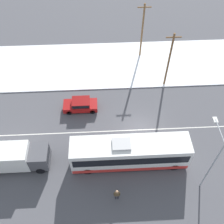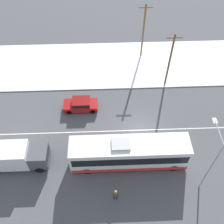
% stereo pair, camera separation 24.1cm
% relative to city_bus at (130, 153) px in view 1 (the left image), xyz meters
% --- Properties ---
extents(ground_plane, '(120.00, 120.00, 0.00)m').
position_rel_city_bus_xyz_m(ground_plane, '(1.67, 4.03, -1.73)').
color(ground_plane, '#4C4C51').
extents(snow_lot, '(80.00, 10.01, 0.12)m').
position_rel_city_bus_xyz_m(snow_lot, '(1.67, 15.86, -1.67)').
color(snow_lot, white).
rests_on(snow_lot, ground_plane).
extents(lane_marking_center, '(60.00, 0.12, 0.00)m').
position_rel_city_bus_xyz_m(lane_marking_center, '(1.67, 4.03, -1.73)').
color(lane_marking_center, silver).
rests_on(lane_marking_center, ground_plane).
extents(city_bus, '(11.89, 2.57, 3.55)m').
position_rel_city_bus_xyz_m(city_bus, '(0.00, 0.00, 0.00)').
color(city_bus, white).
rests_on(city_bus, ground_plane).
extents(box_truck, '(7.10, 2.30, 2.92)m').
position_rel_city_bus_xyz_m(box_truck, '(-11.91, 0.18, -0.11)').
color(box_truck, silver).
rests_on(box_truck, ground_plane).
extents(sedan_car, '(4.13, 1.80, 1.50)m').
position_rel_city_bus_xyz_m(sedan_car, '(-5.24, 7.62, -0.92)').
color(sedan_car, maroon).
rests_on(sedan_car, ground_plane).
extents(pedestrian_at_stop, '(0.62, 0.28, 1.73)m').
position_rel_city_bus_xyz_m(pedestrian_at_stop, '(-1.55, -3.96, -0.68)').
color(pedestrian_at_stop, '#23232D').
rests_on(pedestrian_at_stop, ground_plane).
extents(streetlamp, '(0.36, 2.80, 7.76)m').
position_rel_city_bus_xyz_m(streetlamp, '(6.79, -2.56, 3.16)').
color(streetlamp, '#9EA3A8').
rests_on(streetlamp, ground_plane).
extents(utility_pole_roadside, '(1.80, 0.24, 7.91)m').
position_rel_city_bus_xyz_m(utility_pole_roadside, '(5.78, 11.37, 2.41)').
color(utility_pole_roadside, brown).
rests_on(utility_pole_roadside, ground_plane).
extents(utility_pole_snowlot, '(1.80, 0.24, 8.15)m').
position_rel_city_bus_xyz_m(utility_pole_snowlot, '(3.27, 17.68, 2.53)').
color(utility_pole_snowlot, brown).
rests_on(utility_pole_snowlot, ground_plane).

